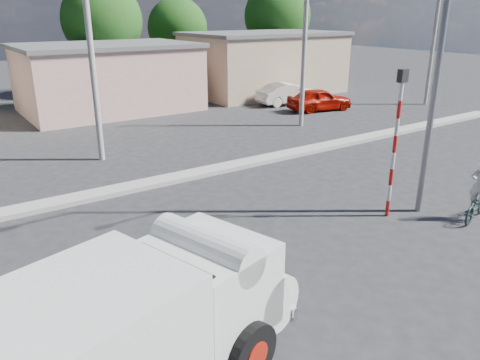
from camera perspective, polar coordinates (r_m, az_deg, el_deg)
ground_plane at (r=11.80m, az=13.24°, el=-10.33°), size 120.00×120.00×0.00m
median at (r=17.59m, az=-6.08°, el=0.64°), size 40.00×0.80×0.16m
truck at (r=7.45m, az=-13.23°, el=-17.59°), size 6.31×3.69×2.46m
bicycle at (r=15.48m, az=26.85°, el=-2.72°), size 1.82×0.98×0.91m
cyclist at (r=15.37m, az=27.02°, el=-1.66°), size 0.48×0.62×1.53m
car_cream at (r=31.72m, az=5.91°, el=10.44°), size 4.44×1.99×1.41m
car_red at (r=29.89m, az=9.66°, el=9.67°), size 4.33×2.43×1.39m
traffic_pole at (r=14.08m, az=18.52°, el=5.53°), size 0.28×0.18×4.36m
streetlight at (r=14.33m, az=22.93°, el=14.89°), size 2.34×0.22×9.00m
building_row at (r=30.25m, az=-17.43°, el=11.94°), size 37.80×7.30×4.44m
tree_row at (r=36.99m, az=-17.02°, el=17.73°), size 43.62×7.43×8.42m
utility_poles at (r=21.77m, az=-3.93°, el=15.16°), size 35.40×0.24×8.00m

